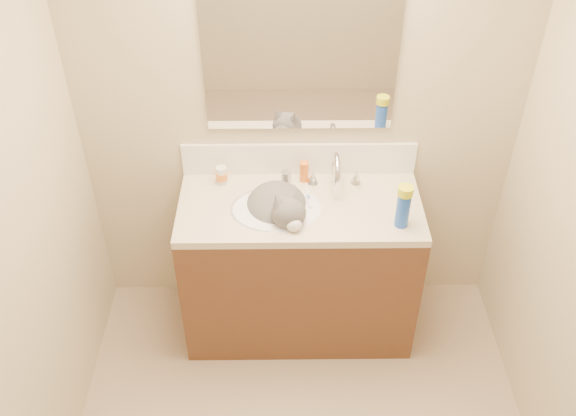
{
  "coord_description": "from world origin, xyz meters",
  "views": [
    {
      "loc": [
        -0.09,
        -1.47,
        2.84
      ],
      "look_at": [
        -0.06,
        0.92,
        0.88
      ],
      "focal_mm": 40.0,
      "sensor_mm": 36.0,
      "label": 1
    }
  ],
  "objects_px": {
    "cat": "(279,210)",
    "amber_bottle": "(304,172)",
    "vanity_cabinet": "(299,270)",
    "faucet": "(336,174)",
    "silver_jar": "(286,177)",
    "spray_can": "(403,210)",
    "basin": "(276,220)",
    "pill_bottle": "(222,175)"
  },
  "relations": [
    {
      "from": "faucet",
      "to": "spray_can",
      "type": "bearing_deg",
      "value": -45.09
    },
    {
      "from": "pill_bottle",
      "to": "spray_can",
      "type": "relative_size",
      "value": 0.56
    },
    {
      "from": "silver_jar",
      "to": "spray_can",
      "type": "bearing_deg",
      "value": -32.95
    },
    {
      "from": "faucet",
      "to": "spray_can",
      "type": "relative_size",
      "value": 1.6
    },
    {
      "from": "vanity_cabinet",
      "to": "pill_bottle",
      "type": "distance_m",
      "value": 0.66
    },
    {
      "from": "silver_jar",
      "to": "vanity_cabinet",
      "type": "bearing_deg",
      "value": -70.87
    },
    {
      "from": "amber_bottle",
      "to": "cat",
      "type": "bearing_deg",
      "value": -121.2
    },
    {
      "from": "faucet",
      "to": "silver_jar",
      "type": "bearing_deg",
      "value": 167.1
    },
    {
      "from": "vanity_cabinet",
      "to": "basin",
      "type": "height_order",
      "value": "basin"
    },
    {
      "from": "pill_bottle",
      "to": "silver_jar",
      "type": "height_order",
      "value": "pill_bottle"
    },
    {
      "from": "amber_bottle",
      "to": "vanity_cabinet",
      "type": "bearing_deg",
      "value": -97.19
    },
    {
      "from": "cat",
      "to": "pill_bottle",
      "type": "distance_m",
      "value": 0.36
    },
    {
      "from": "spray_can",
      "to": "silver_jar",
      "type": "bearing_deg",
      "value": 147.05
    },
    {
      "from": "basin",
      "to": "amber_bottle",
      "type": "bearing_deg",
      "value": 57.58
    },
    {
      "from": "vanity_cabinet",
      "to": "amber_bottle",
      "type": "height_order",
      "value": "amber_bottle"
    },
    {
      "from": "vanity_cabinet",
      "to": "spray_can",
      "type": "bearing_deg",
      "value": -18.26
    },
    {
      "from": "spray_can",
      "to": "vanity_cabinet",
      "type": "bearing_deg",
      "value": 161.74
    },
    {
      "from": "faucet",
      "to": "cat",
      "type": "distance_m",
      "value": 0.34
    },
    {
      "from": "vanity_cabinet",
      "to": "basin",
      "type": "distance_m",
      "value": 0.4
    },
    {
      "from": "basin",
      "to": "spray_can",
      "type": "relative_size",
      "value": 2.57
    },
    {
      "from": "cat",
      "to": "vanity_cabinet",
      "type": "bearing_deg",
      "value": -14.76
    },
    {
      "from": "basin",
      "to": "faucet",
      "type": "xyz_separation_m",
      "value": [
        0.3,
        0.17,
        0.16
      ]
    },
    {
      "from": "vanity_cabinet",
      "to": "faucet",
      "type": "xyz_separation_m",
      "value": [
        0.18,
        0.14,
        0.54
      ]
    },
    {
      "from": "vanity_cabinet",
      "to": "pill_bottle",
      "type": "bearing_deg",
      "value": 155.29
    },
    {
      "from": "silver_jar",
      "to": "faucet",
      "type": "bearing_deg",
      "value": -12.9
    },
    {
      "from": "vanity_cabinet",
      "to": "spray_can",
      "type": "xyz_separation_m",
      "value": [
        0.47,
        -0.16,
        0.54
      ]
    },
    {
      "from": "vanity_cabinet",
      "to": "faucet",
      "type": "distance_m",
      "value": 0.58
    },
    {
      "from": "faucet",
      "to": "vanity_cabinet",
      "type": "bearing_deg",
      "value": -142.71
    },
    {
      "from": "basin",
      "to": "amber_bottle",
      "type": "xyz_separation_m",
      "value": [
        0.15,
        0.23,
        0.13
      ]
    },
    {
      "from": "pill_bottle",
      "to": "silver_jar",
      "type": "distance_m",
      "value": 0.33
    },
    {
      "from": "silver_jar",
      "to": "spray_can",
      "type": "distance_m",
      "value": 0.65
    },
    {
      "from": "basin",
      "to": "amber_bottle",
      "type": "relative_size",
      "value": 4.05
    },
    {
      "from": "faucet",
      "to": "amber_bottle",
      "type": "distance_m",
      "value": 0.17
    },
    {
      "from": "cat",
      "to": "amber_bottle",
      "type": "bearing_deg",
      "value": 37.54
    },
    {
      "from": "faucet",
      "to": "spray_can",
      "type": "height_order",
      "value": "faucet"
    },
    {
      "from": "vanity_cabinet",
      "to": "amber_bottle",
      "type": "bearing_deg",
      "value": 82.81
    },
    {
      "from": "cat",
      "to": "amber_bottle",
      "type": "xyz_separation_m",
      "value": [
        0.13,
        0.21,
        0.08
      ]
    },
    {
      "from": "spray_can",
      "to": "pill_bottle",
      "type": "bearing_deg",
      "value": 158.73
    },
    {
      "from": "spray_can",
      "to": "amber_bottle",
      "type": "bearing_deg",
      "value": 141.61
    },
    {
      "from": "vanity_cabinet",
      "to": "cat",
      "type": "xyz_separation_m",
      "value": [
        -0.1,
        -0.01,
        0.43
      ]
    },
    {
      "from": "vanity_cabinet",
      "to": "amber_bottle",
      "type": "xyz_separation_m",
      "value": [
        0.03,
        0.2,
        0.51
      ]
    },
    {
      "from": "vanity_cabinet",
      "to": "basin",
      "type": "relative_size",
      "value": 2.67
    }
  ]
}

